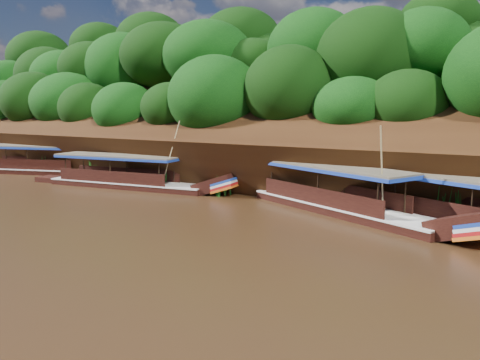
% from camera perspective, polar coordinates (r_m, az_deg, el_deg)
% --- Properties ---
extents(ground, '(160.00, 160.00, 0.00)m').
position_cam_1_polar(ground, '(22.23, -0.83, -7.11)').
color(ground, black).
rests_on(ground, ground).
extents(riverbank, '(120.00, 30.06, 19.40)m').
position_cam_1_polar(riverbank, '(42.45, 16.40, 2.65)').
color(riverbank, black).
rests_on(riverbank, ground).
extents(boat_1, '(15.42, 8.18, 5.74)m').
position_cam_1_polar(boat_1, '(27.45, 13.47, -2.99)').
color(boat_1, black).
rests_on(boat_1, ground).
extents(boat_2, '(16.11, 4.63, 5.68)m').
position_cam_1_polar(boat_2, '(36.87, -12.50, -0.12)').
color(boat_2, black).
rests_on(boat_2, ground).
extents(boat_3, '(14.89, 6.92, 3.18)m').
position_cam_1_polar(boat_3, '(47.57, -22.18, 1.41)').
color(boat_3, black).
rests_on(boat_3, ground).
extents(reeds, '(49.88, 2.53, 2.06)m').
position_cam_1_polar(reeds, '(31.66, 3.19, -0.79)').
color(reeds, '#1D6E1B').
rests_on(reeds, ground).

